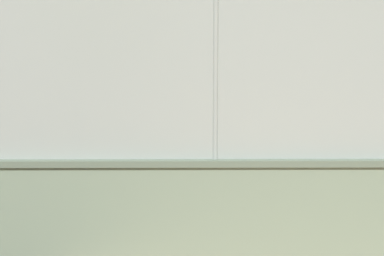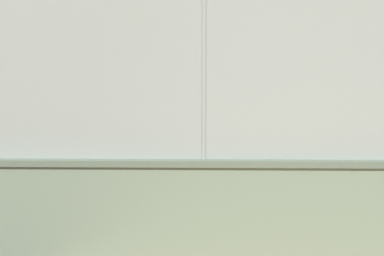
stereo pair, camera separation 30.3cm
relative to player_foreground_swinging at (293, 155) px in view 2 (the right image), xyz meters
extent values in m
plane|color=tan|center=(1.54, -8.51, -0.92)|extent=(260.00, 260.00, 0.00)
cylinder|color=gray|center=(1.71, 2.98, 1.46)|extent=(0.07, 0.07, 2.01)
cylinder|color=#591919|center=(0.08, 0.08, -0.54)|extent=(0.21, 0.21, 0.77)
cylinder|color=#591919|center=(-0.03, -0.09, -0.54)|extent=(0.21, 0.21, 0.77)
cylinder|color=white|center=(0.03, -0.01, 0.13)|extent=(0.47, 0.47, 0.57)
cylinder|color=tan|center=(0.14, 0.27, 0.25)|extent=(0.51, 0.36, 0.17)
cylinder|color=tan|center=(-0.39, -0.10, 0.25)|extent=(0.51, 0.36, 0.17)
sphere|color=tan|center=(0.03, -0.01, 0.53)|extent=(0.22, 0.22, 0.22)
cylinder|color=navy|center=(0.03, -0.01, 0.62)|extent=(0.32, 0.32, 0.05)
cylinder|color=black|center=(-0.54, 0.00, 0.25)|extent=(0.27, 0.19, 0.04)
ellipsoid|color=#333338|center=(-0.72, 0.11, 0.25)|extent=(0.27, 0.18, 0.24)
cylinder|color=#B2B2B2|center=(6.78, -9.91, -0.56)|extent=(0.16, 0.16, 0.72)
cylinder|color=#B2B2B2|center=(6.98, -9.89, -0.56)|extent=(0.16, 0.16, 0.72)
cylinder|color=#D14C42|center=(6.88, -9.90, 0.07)|extent=(0.36, 0.36, 0.54)
cylinder|color=#D8AD84|center=(6.60, -9.97, 0.18)|extent=(0.13, 0.52, 0.16)
cylinder|color=#D8AD84|center=(7.18, -10.18, 0.18)|extent=(0.13, 0.52, 0.16)
sphere|color=#D8AD84|center=(6.88, -9.90, 0.44)|extent=(0.20, 0.20, 0.20)
cylinder|color=white|center=(6.88, -9.90, 0.53)|extent=(0.23, 0.23, 0.05)
sphere|color=#3399D8|center=(0.26, 1.64, -0.82)|extent=(0.22, 0.22, 0.22)
camera|label=1|loc=(2.01, 8.35, 1.42)|focal=40.90mm
camera|label=2|loc=(1.70, 8.35, 1.42)|focal=40.90mm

